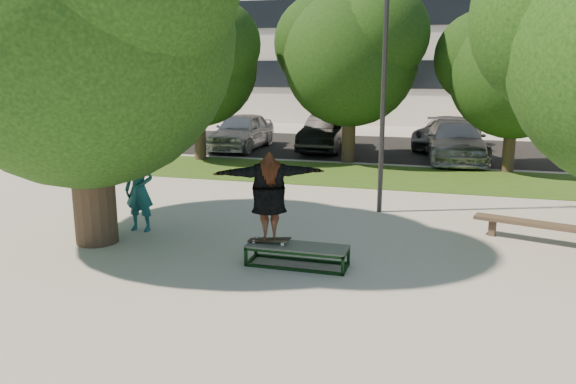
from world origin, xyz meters
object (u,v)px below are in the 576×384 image
(grind_box, at_px, (297,255))
(bystander, at_px, (139,190))
(lamppost, at_px, (384,81))
(car_silver_a, at_px, (241,131))
(bench, at_px, (545,227))
(car_dark, at_px, (327,133))
(car_silver_b, at_px, (455,141))
(car_grey, at_px, (448,133))
(tree_left, at_px, (79,15))

(grind_box, relative_size, bystander, 1.00)
(lamppost, distance_m, car_silver_a, 11.63)
(bystander, height_order, bench, bystander)
(bench, bearing_deg, bystander, -154.17)
(bystander, relative_size, car_silver_a, 0.40)
(lamppost, distance_m, car_dark, 10.43)
(bench, relative_size, car_silver_a, 0.60)
(lamppost, relative_size, car_dark, 1.36)
(car_dark, height_order, car_silver_b, car_dark)
(car_grey, bearing_deg, tree_left, -103.56)
(bench, bearing_deg, tree_left, -149.07)
(car_silver_a, xyz_separation_m, car_silver_b, (8.74, -0.51, -0.04))
(bench, height_order, car_grey, car_grey)
(tree_left, height_order, car_dark, tree_left)
(tree_left, xyz_separation_m, bystander, (0.51, 0.90, -3.52))
(bystander, bearing_deg, bench, 8.48)
(tree_left, height_order, car_silver_a, tree_left)
(tree_left, xyz_separation_m, car_grey, (6.79, 15.41, -3.74))
(tree_left, xyz_separation_m, car_silver_b, (7.07, 12.41, -3.69))
(car_silver_a, bearing_deg, car_dark, 9.21)
(bystander, distance_m, car_silver_a, 12.20)
(grind_box, bearing_deg, car_silver_a, 114.44)
(grind_box, height_order, car_silver_b, car_silver_b)
(car_silver_a, bearing_deg, lamppost, -52.16)
(car_dark, height_order, car_grey, car_dark)
(car_silver_b, bearing_deg, lamppost, -108.25)
(car_grey, relative_size, car_silver_b, 0.98)
(lamppost, bearing_deg, car_silver_b, 78.17)
(car_silver_a, height_order, car_grey, car_silver_a)
(lamppost, height_order, car_silver_a, lamppost)
(car_silver_b, bearing_deg, bench, -86.86)
(car_silver_b, bearing_deg, grind_box, -108.54)
(car_dark, bearing_deg, car_silver_a, -169.56)
(tree_left, height_order, bench, tree_left)
(car_grey, bearing_deg, car_silver_a, -153.34)
(bench, distance_m, car_dark, 13.12)
(grind_box, distance_m, bystander, 4.08)
(bystander, xyz_separation_m, car_grey, (6.28, 14.50, -0.22))
(tree_left, bearing_deg, lamppost, 36.42)
(bystander, distance_m, car_silver_b, 13.24)
(bench, height_order, car_dark, car_dark)
(lamppost, xyz_separation_m, car_dark, (-3.35, 9.58, -2.41))
(bench, distance_m, car_grey, 13.26)
(grind_box, height_order, bench, bench)
(lamppost, xyz_separation_m, car_silver_a, (-6.96, 9.01, -2.38))
(bystander, bearing_deg, tree_left, -120.49)
(car_silver_a, height_order, car_dark, car_silver_a)
(bystander, distance_m, car_grey, 15.81)
(bystander, bearing_deg, car_silver_a, 99.20)
(tree_left, bearing_deg, car_silver_b, 60.31)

